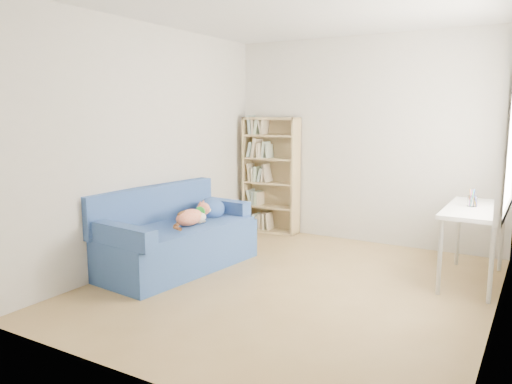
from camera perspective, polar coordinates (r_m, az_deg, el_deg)
ground at (r=4.90m, az=4.17°, el=-10.69°), size 4.00×4.00×0.00m
room_shell at (r=4.60m, az=5.72°, el=8.77°), size 3.54×4.04×2.62m
sofa at (r=5.44m, az=-9.17°, el=-5.17°), size 1.02×1.84×0.87m
bookshelf at (r=6.91m, az=1.72°, el=1.43°), size 0.79×0.25×1.59m
desk at (r=5.28m, az=23.76°, el=-2.46°), size 0.53×1.15×0.75m
pen_cup at (r=5.30m, az=23.51°, el=-0.82°), size 0.09×0.09×0.18m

